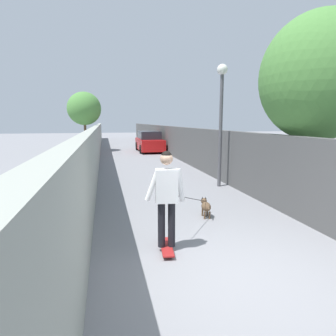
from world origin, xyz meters
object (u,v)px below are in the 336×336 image
tree_right_near (319,78)px  person_skateboarder (167,192)px  dog (206,206)px  tree_left_mid (84,109)px  lamp_post (221,104)px  car_near (149,142)px  skateboard (167,247)px

tree_right_near → person_skateboarder: bearing=112.6°
dog → tree_left_mid: bearing=12.8°
lamp_post → dog: size_ratio=2.24×
tree_left_mid → dog: bearing=-167.2°
tree_right_near → lamp_post: size_ratio=1.20×
person_skateboarder → car_near: 16.86m
tree_right_near → car_near: 15.25m
tree_right_near → skateboard: size_ratio=6.15×
tree_right_near → skateboard: (-1.82, 4.39, -3.32)m
lamp_post → tree_right_near: bearing=-152.2°
skateboard → person_skateboarder: bearing=-153.4°
skateboard → dog: dog is taller
person_skateboarder → lamp_post: bearing=-32.4°
tree_left_mid → lamp_post: bearing=-158.1°
tree_right_near → car_near: size_ratio=1.23×
car_near → skateboard: bearing=172.1°
person_skateboarder → dog: bearing=-39.8°
person_skateboarder → dog: (1.57, -1.31, -0.82)m
tree_right_near → skateboard: 5.80m
skateboard → car_near: car_near is taller
dog → person_skateboarder: bearing=140.2°
tree_right_near → tree_left_mid: tree_right_near is taller
lamp_post → skateboard: (-4.60, 2.93, -2.81)m
person_skateboarder → car_near: (16.70, -2.33, -0.38)m
lamp_post → dog: bearing=152.0°
tree_right_near → lamp_post: tree_right_near is taller
tree_left_mid → car_near: size_ratio=1.09×
lamp_post → car_near: bearing=2.8°
tree_right_near → dog: size_ratio=2.69×
lamp_post → person_skateboarder: (-4.60, 2.93, -1.79)m
skateboard → dog: size_ratio=0.44×
skateboard → car_near: size_ratio=0.20×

